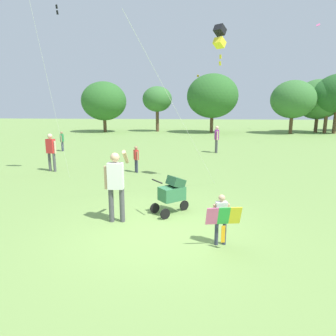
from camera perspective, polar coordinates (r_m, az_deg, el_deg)
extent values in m
plane|color=#75994C|center=(7.07, -1.76, -11.74)|extent=(120.00, 120.00, 0.00)
cylinder|color=brown|center=(33.76, -12.24, 8.10)|extent=(0.36, 0.36, 1.42)
ellipsoid|color=#2D6628|center=(33.70, -12.45, 12.67)|extent=(4.96, 4.46, 4.21)
cylinder|color=brown|center=(33.84, -2.09, 9.13)|extent=(0.36, 0.36, 2.32)
ellipsoid|color=#387033|center=(33.80, -2.13, 13.34)|extent=(3.32, 2.99, 2.83)
cylinder|color=brown|center=(32.40, 8.53, 8.36)|extent=(0.36, 0.36, 1.74)
ellipsoid|color=#2D6628|center=(32.36, 8.70, 13.76)|extent=(5.45, 4.91, 4.64)
cylinder|color=brown|center=(33.53, 22.91, 7.67)|extent=(0.36, 0.36, 1.73)
ellipsoid|color=#387033|center=(33.48, 23.29, 12.25)|extent=(4.54, 4.09, 3.86)
cylinder|color=brown|center=(36.33, 26.99, 7.46)|extent=(0.36, 0.36, 1.58)
ellipsoid|color=#387033|center=(36.28, 27.42, 11.85)|extent=(5.01, 4.51, 4.26)
cylinder|color=brown|center=(35.60, 28.44, 7.78)|extent=(0.36, 0.36, 2.23)
ellipsoid|color=#235623|center=(35.57, 28.89, 12.20)|extent=(4.12, 3.70, 3.50)
cylinder|color=brown|center=(35.70, 29.86, 7.73)|extent=(0.36, 0.36, 2.34)
cylinder|color=#33384C|center=(6.33, 10.97, -12.26)|extent=(0.08, 0.08, 0.54)
cylinder|color=#33384C|center=(6.28, 9.47, -12.38)|extent=(0.08, 0.08, 0.54)
cube|color=silver|center=(6.13, 10.39, -8.31)|extent=(0.26, 0.19, 0.40)
cylinder|color=tan|center=(6.18, 11.70, -8.48)|extent=(0.06, 0.06, 0.36)
cylinder|color=tan|center=(6.10, 9.04, -8.64)|extent=(0.06, 0.06, 0.36)
sphere|color=tan|center=(6.04, 10.49, -5.78)|extent=(0.14, 0.14, 0.14)
cube|color=yellow|center=(6.05, 13.02, -9.05)|extent=(0.26, 0.18, 0.39)
cube|color=green|center=(5.98, 10.84, -9.19)|extent=(0.26, 0.18, 0.39)
cube|color=pink|center=(5.92, 8.61, -9.33)|extent=(0.26, 0.18, 0.39)
cube|color=#F4A319|center=(6.11, 10.75, -12.61)|extent=(0.08, 0.03, 0.36)
cylinder|color=#4C4C51|center=(7.44, -11.04, -7.16)|extent=(0.13, 0.13, 0.86)
cylinder|color=#4C4C51|center=(7.39, -8.98, -7.22)|extent=(0.13, 0.13, 0.86)
cube|color=silver|center=(7.21, -10.23, -1.52)|extent=(0.39, 0.26, 0.65)
cylinder|color=tan|center=(7.26, -12.04, -1.85)|extent=(0.09, 0.09, 0.57)
cylinder|color=tan|center=(7.21, -8.31, 2.16)|extent=(0.14, 0.53, 0.41)
sphere|color=tan|center=(7.11, -10.36, 2.06)|extent=(0.22, 0.22, 0.22)
cylinder|color=black|center=(8.18, 3.21, -7.32)|extent=(0.24, 0.21, 0.28)
cylinder|color=black|center=(7.97, -2.60, -7.86)|extent=(0.24, 0.21, 0.28)
cylinder|color=black|center=(7.55, -0.55, -8.98)|extent=(0.24, 0.21, 0.28)
cube|color=#337247|center=(7.82, 0.76, -4.99)|extent=(0.77, 0.74, 0.36)
cube|color=#235031|center=(7.81, 1.54, -2.73)|extent=(0.58, 0.58, 0.35)
cylinder|color=black|center=(7.47, -2.16, -2.62)|extent=(0.33, 0.40, 0.04)
cube|color=black|center=(11.11, 10.13, 25.05)|extent=(0.49, 0.51, 0.36)
cube|color=yellow|center=(11.02, 10.04, 22.99)|extent=(0.49, 0.51, 0.36)
cube|color=yellow|center=(10.94, 10.23, 20.65)|extent=(0.08, 0.07, 0.14)
cube|color=yellow|center=(10.91, 10.15, 19.51)|extent=(0.09, 0.08, 0.14)
cylinder|color=silver|center=(8.86, 2.47, 9.64)|extent=(2.45, 3.90, 4.97)
cube|color=black|center=(12.82, -20.98, 27.41)|extent=(0.09, 0.05, 0.14)
cube|color=black|center=(12.67, -20.86, 26.58)|extent=(0.09, 0.05, 0.14)
cylinder|color=silver|center=(11.30, -22.15, 14.03)|extent=(0.01, 2.17, 6.83)
cube|color=pink|center=(39.29, 27.34, 23.64)|extent=(0.41, 0.51, 0.39)
cube|color=#F4A319|center=(33.26, 5.89, 17.50)|extent=(0.25, 0.19, 0.24)
cylinder|color=#33384C|center=(19.98, -20.03, 3.98)|extent=(0.09, 0.09, 0.62)
cylinder|color=#33384C|center=(20.17, -19.87, 4.06)|extent=(0.09, 0.09, 0.62)
cube|color=#2D8C4C|center=(20.01, -20.06, 5.56)|extent=(0.20, 0.29, 0.47)
cylinder|color=#A37556|center=(19.86, -20.20, 5.41)|extent=(0.07, 0.07, 0.41)
cylinder|color=#A37556|center=(20.18, -19.92, 5.53)|extent=(0.07, 0.07, 0.41)
sphere|color=#A37556|center=(19.98, -20.13, 6.50)|extent=(0.16, 0.16, 0.16)
cylinder|color=#4C4C51|center=(13.82, -21.35, 1.03)|extent=(0.12, 0.12, 0.83)
cylinder|color=#4C4C51|center=(13.99, -22.15, 1.09)|extent=(0.12, 0.12, 0.83)
cube|color=red|center=(13.79, -21.99, 4.01)|extent=(0.41, 0.31, 0.62)
cylinder|color=beige|center=(13.65, -21.26, 3.81)|extent=(0.09, 0.09, 0.55)
cylinder|color=beige|center=(13.95, -22.67, 3.86)|extent=(0.09, 0.09, 0.55)
sphere|color=beige|center=(13.75, -22.13, 5.81)|extent=(0.21, 0.21, 0.21)
cylinder|color=#33384C|center=(12.73, -6.09, 0.33)|extent=(0.08, 0.08, 0.57)
cylinder|color=#33384C|center=(12.90, -6.35, 0.47)|extent=(0.08, 0.08, 0.57)
cube|color=red|center=(12.72, -6.27, 2.60)|extent=(0.26, 0.29, 0.43)
cylinder|color=#A37556|center=(12.58, -6.04, 2.36)|extent=(0.06, 0.06, 0.38)
cylinder|color=#A37556|center=(12.87, -6.50, 2.57)|extent=(0.06, 0.06, 0.38)
sphere|color=#A37556|center=(12.68, -6.30, 3.94)|extent=(0.15, 0.15, 0.15)
cylinder|color=#4C4C51|center=(18.55, 9.37, 4.29)|extent=(0.12, 0.12, 0.82)
cylinder|color=#4C4C51|center=(18.30, 9.51, 4.18)|extent=(0.12, 0.12, 0.82)
cube|color=purple|center=(18.34, 9.51, 6.46)|extent=(0.26, 0.38, 0.61)
cylinder|color=beige|center=(18.56, 9.39, 6.39)|extent=(0.09, 0.09, 0.55)
cylinder|color=beige|center=(18.13, 9.64, 6.25)|extent=(0.09, 0.09, 0.55)
sphere|color=beige|center=(18.30, 9.56, 7.81)|extent=(0.21, 0.21, 0.21)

